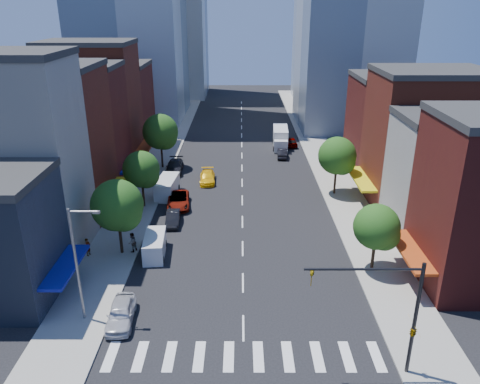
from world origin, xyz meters
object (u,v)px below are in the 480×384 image
at_px(cargo_van_near, 155,246).
at_px(pedestrian_far, 132,242).
at_px(box_truck, 280,138).
at_px(parked_car_second, 173,218).
at_px(taxi, 207,177).
at_px(parked_car_rear, 175,167).
at_px(cargo_van_far, 167,187).
at_px(parked_car_third, 178,200).
at_px(parked_car_front, 121,313).
at_px(traffic_car_far, 290,142).
at_px(pedestrian_near, 88,247).
at_px(traffic_car_oncoming, 282,153).

distance_m(cargo_van_near, pedestrian_far, 2.26).
xyz_separation_m(cargo_van_near, box_truck, (14.68, 36.11, 0.50)).
bearing_deg(parked_car_second, box_truck, 61.09).
xyz_separation_m(cargo_van_near, taxi, (3.68, 19.54, -0.27)).
relative_size(parked_car_second, cargo_van_near, 0.86).
height_order(parked_car_rear, pedestrian_far, pedestrian_far).
height_order(cargo_van_far, pedestrian_far, cargo_van_far).
bearing_deg(parked_car_third, parked_car_front, -100.47).
xyz_separation_m(traffic_car_far, box_truck, (-1.71, -0.54, 0.72)).
bearing_deg(parked_car_front, parked_car_second, 80.55).
xyz_separation_m(parked_car_front, pedestrian_far, (-1.39, 10.48, 0.32)).
height_order(parked_car_rear, box_truck, box_truck).
relative_size(parked_car_second, pedestrian_near, 2.32).
height_order(parked_car_third, pedestrian_far, pedestrian_far).
relative_size(parked_car_front, parked_car_second, 1.15).
bearing_deg(box_truck, parked_car_second, -112.38).
height_order(cargo_van_near, traffic_car_far, cargo_van_near).
xyz_separation_m(parked_car_front, cargo_van_near, (0.82, 10.00, 0.18)).
xyz_separation_m(parked_car_third, taxi, (2.89, 8.04, -0.07)).
bearing_deg(traffic_car_far, cargo_van_near, 58.42).
relative_size(parked_car_front, cargo_van_far, 0.85).
bearing_deg(parked_car_rear, traffic_car_far, 35.37).
height_order(cargo_van_near, traffic_car_oncoming, cargo_van_near).
bearing_deg(cargo_van_far, box_truck, 58.50).
relative_size(parked_car_third, traffic_car_oncoming, 1.33).
bearing_deg(pedestrian_near, parked_car_front, -139.48).
xyz_separation_m(parked_car_second, parked_car_rear, (-2.00, 16.64, 0.14)).
relative_size(parked_car_rear, traffic_car_oncoming, 1.33).
bearing_deg(parked_car_front, pedestrian_far, 93.57).
bearing_deg(parked_car_rear, parked_car_second, -84.63).
relative_size(cargo_van_far, taxi, 1.13).
xyz_separation_m(parked_car_front, parked_car_rear, (-0.39, 33.46, 0.01)).
xyz_separation_m(parked_car_front, taxi, (4.50, 29.54, -0.09)).
relative_size(cargo_van_near, pedestrian_near, 2.71).
bearing_deg(taxi, traffic_car_oncoming, 42.36).
relative_size(taxi, pedestrian_far, 2.50).
height_order(box_truck, pedestrian_far, box_truck).
relative_size(parked_car_second, pedestrian_far, 2.09).
bearing_deg(parked_car_second, taxi, 73.67).
bearing_deg(cargo_van_far, parked_car_third, -56.44).
distance_m(parked_car_front, pedestrian_far, 10.58).
relative_size(parked_car_rear, pedestrian_far, 2.87).
distance_m(parked_car_second, taxi, 13.04).
relative_size(cargo_van_near, traffic_car_oncoming, 1.13).
xyz_separation_m(parked_car_second, pedestrian_near, (-7.00, -7.05, 0.36)).
distance_m(box_truck, pedestrian_far, 39.43).
bearing_deg(parked_car_second, traffic_car_oncoming, 56.24).
bearing_deg(pedestrian_far, traffic_car_far, -173.72).
xyz_separation_m(traffic_car_oncoming, pedestrian_far, (-16.74, -29.93, 0.43)).
xyz_separation_m(parked_car_front, pedestrian_near, (-5.39, 9.77, 0.23)).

